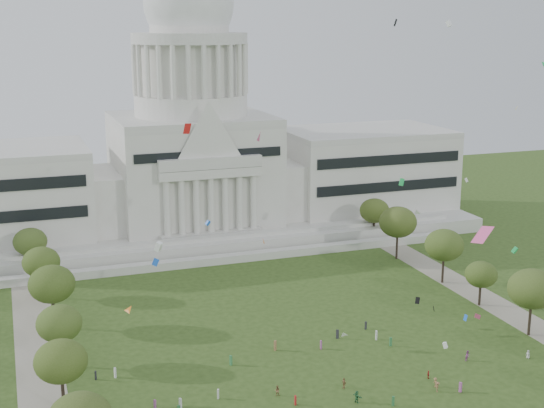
{
  "coord_description": "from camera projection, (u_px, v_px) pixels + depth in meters",
  "views": [
    {
      "loc": [
        -50.34,
        -97.11,
        60.46
      ],
      "look_at": [
        0.0,
        45.0,
        24.0
      ],
      "focal_mm": 50.0,
      "sensor_mm": 36.0,
      "label": 1
    }
  ],
  "objects": [
    {
      "name": "capitol",
      "position": [
        193.0,
        157.0,
        218.35
      ],
      "size": [
        160.0,
        64.5,
        91.3
      ],
      "color": "beige",
      "rests_on": "ground"
    },
    {
      "name": "path_left",
      "position": [
        41.0,
        379.0,
        131.42
      ],
      "size": [
        8.0,
        160.0,
        0.04
      ],
      "primitive_type": "cube",
      "color": "gray",
      "rests_on": "ground"
    },
    {
      "name": "path_right",
      "position": [
        506.0,
        310.0,
        162.58
      ],
      "size": [
        8.0,
        160.0,
        0.04
      ],
      "primitive_type": "cube",
      "color": "gray",
      "rests_on": "ground"
    },
    {
      "name": "row_tree_l_2",
      "position": [
        61.0,
        361.0,
        118.75
      ],
      "size": [
        8.42,
        8.42,
        11.97
      ],
      "color": "black",
      "rests_on": "ground"
    },
    {
      "name": "row_tree_r_2",
      "position": [
        532.0,
        289.0,
        147.56
      ],
      "size": [
        9.55,
        9.55,
        13.58
      ],
      "color": "black",
      "rests_on": "ground"
    },
    {
      "name": "row_tree_l_3",
      "position": [
        59.0,
        324.0,
        134.35
      ],
      "size": [
        8.12,
        8.12,
        11.55
      ],
      "color": "black",
      "rests_on": "ground"
    },
    {
      "name": "row_tree_r_3",
      "position": [
        481.0,
        274.0,
        163.86
      ],
      "size": [
        7.01,
        7.01,
        9.98
      ],
      "color": "black",
      "rests_on": "ground"
    },
    {
      "name": "row_tree_l_4",
      "position": [
        52.0,
        284.0,
        151.03
      ],
      "size": [
        9.29,
        9.29,
        13.21
      ],
      "color": "black",
      "rests_on": "ground"
    },
    {
      "name": "row_tree_r_4",
      "position": [
        444.0,
        245.0,
        177.71
      ],
      "size": [
        9.19,
        9.19,
        13.06
      ],
      "color": "black",
      "rests_on": "ground"
    },
    {
      "name": "row_tree_l_5",
      "position": [
        41.0,
        262.0,
        167.92
      ],
      "size": [
        8.33,
        8.33,
        11.85
      ],
      "color": "black",
      "rests_on": "ground"
    },
    {
      "name": "row_tree_r_5",
      "position": [
        398.0,
        222.0,
        195.61
      ],
      "size": [
        9.82,
        9.82,
        13.96
      ],
      "color": "black",
      "rests_on": "ground"
    },
    {
      "name": "row_tree_l_6",
      "position": [
        30.0,
        242.0,
        184.03
      ],
      "size": [
        8.19,
        8.19,
        11.64
      ],
      "color": "black",
      "rests_on": "ground"
    },
    {
      "name": "row_tree_r_6",
      "position": [
        375.0,
        211.0,
        213.18
      ],
      "size": [
        8.42,
        8.42,
        11.97
      ],
      "color": "black",
      "rests_on": "ground"
    },
    {
      "name": "person_0",
      "position": [
        528.0,
        354.0,
        139.31
      ],
      "size": [
        0.81,
        0.91,
        1.56
      ],
      "primitive_type": "imported",
      "rotation": [
        0.0,
        0.0,
        5.23
      ],
      "color": "silver",
      "rests_on": "ground"
    },
    {
      "name": "person_2",
      "position": [
        468.0,
        356.0,
        138.25
      ],
      "size": [
        1.11,
        0.9,
        1.98
      ],
      "primitive_type": "imported",
      "rotation": [
        0.0,
        0.0,
        0.37
      ],
      "color": "#994C8C",
      "rests_on": "ground"
    },
    {
      "name": "person_3",
      "position": [
        435.0,
        382.0,
        128.31
      ],
      "size": [
        0.62,
        1.13,
        1.71
      ],
      "primitive_type": "imported",
      "rotation": [
        0.0,
        0.0,
        4.67
      ],
      "color": "olive",
      "rests_on": "ground"
    },
    {
      "name": "person_4",
      "position": [
        344.0,
        383.0,
        127.89
      ],
      "size": [
        0.87,
        1.22,
        1.87
      ],
      "primitive_type": "imported",
      "rotation": [
        0.0,
        0.0,
        4.99
      ],
      "color": "olive",
      "rests_on": "ground"
    },
    {
      "name": "person_5",
      "position": [
        357.0,
        397.0,
        123.05
      ],
      "size": [
        1.41,
        2.04,
        2.05
      ],
      "primitive_type": "imported",
      "rotation": [
        0.0,
        0.0,
        1.96
      ],
      "color": "#33723F",
      "rests_on": "ground"
    },
    {
      "name": "person_8",
      "position": [
        277.0,
        390.0,
        125.45
      ],
      "size": [
        1.01,
        0.82,
        1.79
      ],
      "primitive_type": "imported",
      "rotation": [
        0.0,
        0.0,
        2.75
      ],
      "color": "olive",
      "rests_on": "ground"
    },
    {
      "name": "person_9",
      "position": [
        438.0,
        387.0,
        126.65
      ],
      "size": [
        1.21,
        1.21,
        1.75
      ],
      "primitive_type": "imported",
      "rotation": [
        0.0,
        0.0,
        0.79
      ],
      "color": "olive",
      "rests_on": "ground"
    },
    {
      "name": "person_10",
      "position": [
        428.0,
        375.0,
        131.45
      ],
      "size": [
        0.7,
        0.95,
        1.45
      ],
      "primitive_type": "imported",
      "rotation": [
        0.0,
        0.0,
        1.27
      ],
      "color": "#B21E1E",
      "rests_on": "ground"
    },
    {
      "name": "distant_crowd",
      "position": [
        264.0,
        381.0,
        128.83
      ],
      "size": [
        60.56,
        34.48,
        1.94
      ],
      "color": "#994C8C",
      "rests_on": "ground"
    },
    {
      "name": "kite_swarm",
      "position": [
        352.0,
        245.0,
        121.94
      ],
      "size": [
        91.15,
        99.03,
        62.04
      ],
      "color": "white",
      "rests_on": "ground"
    }
  ]
}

